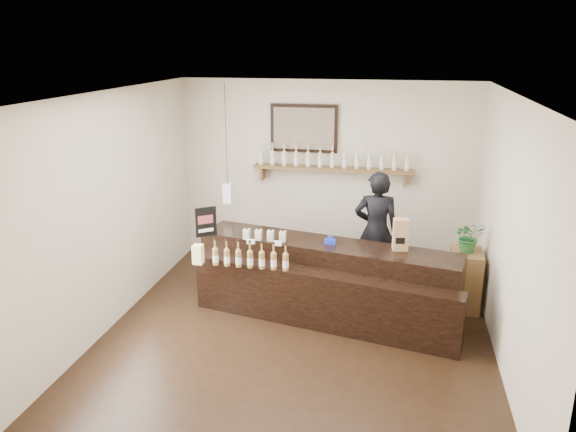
# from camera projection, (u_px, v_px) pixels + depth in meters

# --- Properties ---
(ground) EXTENTS (5.00, 5.00, 0.00)m
(ground) POSITION_uv_depth(u_px,v_px,m) (296.00, 334.00, 6.66)
(ground) COLOR black
(ground) RESTS_ON ground
(room_shell) EXTENTS (5.00, 5.00, 5.00)m
(room_shell) POSITION_uv_depth(u_px,v_px,m) (297.00, 196.00, 6.15)
(room_shell) COLOR beige
(room_shell) RESTS_ON ground
(back_wall_decor) EXTENTS (2.66, 0.96, 1.69)m
(back_wall_decor) POSITION_uv_depth(u_px,v_px,m) (316.00, 152.00, 8.39)
(back_wall_decor) COLOR brown
(back_wall_decor) RESTS_ON ground
(counter) EXTENTS (3.37, 1.56, 1.08)m
(counter) POSITION_uv_depth(u_px,v_px,m) (324.00, 283.00, 7.02)
(counter) COLOR black
(counter) RESTS_ON ground
(promo_sign) EXTENTS (0.23, 0.18, 0.39)m
(promo_sign) POSITION_uv_depth(u_px,v_px,m) (206.00, 222.00, 7.18)
(promo_sign) COLOR black
(promo_sign) RESTS_ON counter
(paper_bag) EXTENTS (0.20, 0.16, 0.39)m
(paper_bag) POSITION_uv_depth(u_px,v_px,m) (401.00, 235.00, 6.70)
(paper_bag) COLOR #A17D4D
(paper_bag) RESTS_ON counter
(tape_dispenser) EXTENTS (0.14, 0.06, 0.12)m
(tape_dispenser) POSITION_uv_depth(u_px,v_px,m) (330.00, 241.00, 6.93)
(tape_dispenser) COLOR #192EB1
(tape_dispenser) RESTS_ON counter
(side_cabinet) EXTENTS (0.40, 0.54, 0.77)m
(side_cabinet) POSITION_uv_depth(u_px,v_px,m) (465.00, 280.00, 7.24)
(side_cabinet) COLOR brown
(side_cabinet) RESTS_ON ground
(potted_plant) EXTENTS (0.43, 0.39, 0.40)m
(potted_plant) POSITION_uv_depth(u_px,v_px,m) (469.00, 237.00, 7.06)
(potted_plant) COLOR #255E29
(potted_plant) RESTS_ON side_cabinet
(shopkeeper) EXTENTS (0.70, 0.47, 1.90)m
(shopkeeper) POSITION_uv_depth(u_px,v_px,m) (377.00, 223.00, 7.67)
(shopkeeper) COLOR black
(shopkeeper) RESTS_ON ground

